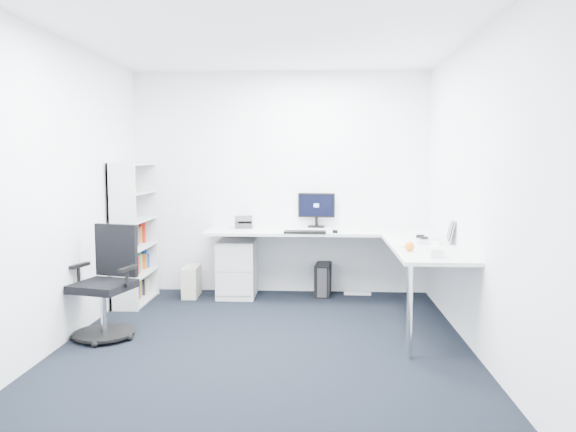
{
  "coord_description": "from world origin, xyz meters",
  "views": [
    {
      "loc": [
        0.46,
        -4.78,
        1.65
      ],
      "look_at": [
        0.15,
        1.05,
        1.05
      ],
      "focal_mm": 35.0,
      "sensor_mm": 36.0,
      "label": 1
    }
  ],
  "objects_px": {
    "laptop": "(430,230)",
    "task_chair": "(103,283)",
    "l_desk": "(325,270)",
    "monitor": "(316,210)",
    "bookshelf": "(134,233)"
  },
  "relations": [
    {
      "from": "laptop",
      "to": "l_desk",
      "type": "bearing_deg",
      "value": 159.42
    },
    {
      "from": "laptop",
      "to": "task_chair",
      "type": "bearing_deg",
      "value": -159.57
    },
    {
      "from": "bookshelf",
      "to": "l_desk",
      "type": "bearing_deg",
      "value": -1.32
    },
    {
      "from": "task_chair",
      "to": "l_desk",
      "type": "bearing_deg",
      "value": 45.32
    },
    {
      "from": "bookshelf",
      "to": "laptop",
      "type": "xyz_separation_m",
      "value": [
        3.2,
        -0.61,
        0.13
      ]
    },
    {
      "from": "l_desk",
      "to": "monitor",
      "type": "height_order",
      "value": "monitor"
    },
    {
      "from": "bookshelf",
      "to": "task_chair",
      "type": "xyz_separation_m",
      "value": [
        0.12,
        -1.29,
        -0.29
      ]
    },
    {
      "from": "l_desk",
      "to": "monitor",
      "type": "relative_size",
      "value": 6.25
    },
    {
      "from": "l_desk",
      "to": "bookshelf",
      "type": "bearing_deg",
      "value": 178.68
    },
    {
      "from": "task_chair",
      "to": "monitor",
      "type": "relative_size",
      "value": 2.31
    },
    {
      "from": "bookshelf",
      "to": "laptop",
      "type": "bearing_deg",
      "value": -10.74
    },
    {
      "from": "bookshelf",
      "to": "task_chair",
      "type": "distance_m",
      "value": 1.33
    },
    {
      "from": "l_desk",
      "to": "task_chair",
      "type": "bearing_deg",
      "value": -148.82
    },
    {
      "from": "l_desk",
      "to": "task_chair",
      "type": "xyz_separation_m",
      "value": [
        -2.05,
        -1.24,
        0.11
      ]
    },
    {
      "from": "l_desk",
      "to": "monitor",
      "type": "distance_m",
      "value": 0.88
    }
  ]
}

